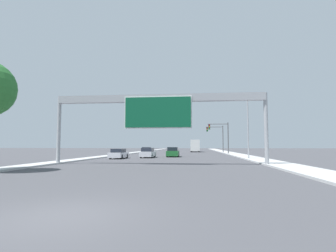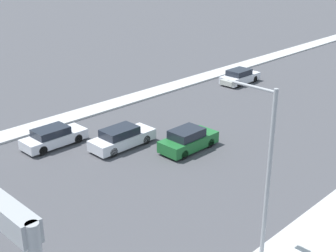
% 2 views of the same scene
% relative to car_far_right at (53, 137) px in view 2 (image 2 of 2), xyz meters
% --- Properties ---
extents(median_strip_left, '(2.00, 120.00, 0.15)m').
position_rel_car_far_right_xyz_m(median_strip_left, '(-3.75, 31.28, -0.57)').
color(median_strip_left, '#BBBBBB').
rests_on(median_strip_left, ground).
extents(car_far_right, '(1.72, 4.49, 1.35)m').
position_rel_car_far_right_xyz_m(car_far_right, '(0.00, 0.00, 0.00)').
color(car_far_right, silver).
rests_on(car_far_right, ground).
extents(car_near_left, '(1.85, 4.32, 1.41)m').
position_rel_car_far_right_xyz_m(car_near_left, '(-0.00, 21.18, 0.03)').
color(car_near_left, silver).
rests_on(car_near_left, ground).
extents(car_mid_center, '(1.80, 4.24, 1.52)m').
position_rel_car_far_right_xyz_m(car_mid_center, '(7.00, 6.03, 0.07)').
color(car_mid_center, '#1E662D').
rests_on(car_mid_center, ground).
extents(car_near_right, '(1.74, 4.70, 1.45)m').
position_rel_car_far_right_xyz_m(car_near_right, '(3.50, 3.17, 0.04)').
color(car_near_right, silver).
rests_on(car_near_right, ground).
extents(street_lamp_right, '(2.68, 0.28, 8.03)m').
position_rel_car_far_right_xyz_m(street_lamp_right, '(17.00, -0.52, 4.15)').
color(street_lamp_right, '#9EA0A5').
rests_on(street_lamp_right, ground).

